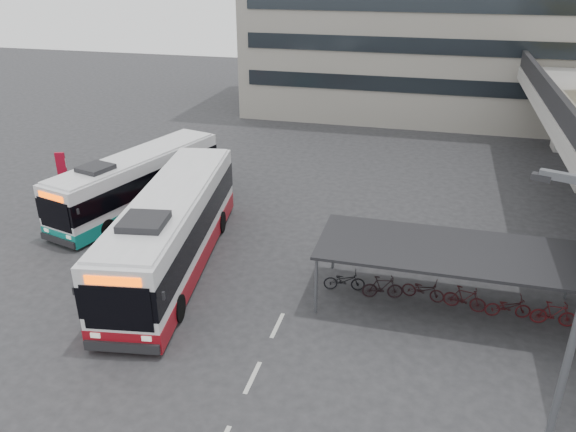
% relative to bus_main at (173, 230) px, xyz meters
% --- Properties ---
extents(ground, '(120.00, 120.00, 0.00)m').
position_rel_bus_main_xyz_m(ground, '(3.16, -3.22, -1.77)').
color(ground, '#28282B').
rests_on(ground, ground).
extents(bike_shelter, '(10.00, 4.00, 2.54)m').
position_rel_bus_main_xyz_m(bike_shelter, '(11.63, -0.22, -0.33)').
color(bike_shelter, '#595B60').
rests_on(bike_shelter, ground).
extents(road_markings, '(0.15, 7.60, 0.01)m').
position_rel_bus_main_xyz_m(road_markings, '(5.66, -6.22, -1.77)').
color(road_markings, beige).
rests_on(road_markings, ground).
extents(bus_main, '(4.79, 13.19, 3.82)m').
position_rel_bus_main_xyz_m(bus_main, '(0.00, 0.00, 0.00)').
color(bus_main, white).
rests_on(bus_main, ground).
extents(bus_teal, '(5.21, 11.35, 3.28)m').
position_rel_bus_main_xyz_m(bus_teal, '(-4.71, 5.54, -0.25)').
color(bus_teal, white).
rests_on(bus_teal, ground).
extents(pedestrian, '(0.54, 0.71, 1.76)m').
position_rel_bus_main_xyz_m(pedestrian, '(-2.46, -1.48, -0.89)').
color(pedestrian, black).
rests_on(pedestrian, ground).
extents(lamp_post, '(1.49, 0.66, 8.77)m').
position_rel_bus_main_xyz_m(lamp_post, '(13.84, -8.88, 3.22)').
color(lamp_post, '#595B60').
rests_on(lamp_post, ground).
extents(sign_totem_north, '(0.55, 0.32, 2.60)m').
position_rel_bus_main_xyz_m(sign_totem_north, '(-9.83, 6.02, -0.43)').
color(sign_totem_north, '#A20920').
rests_on(sign_totem_north, ground).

